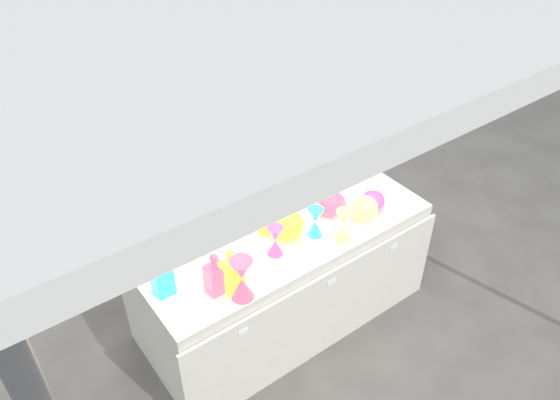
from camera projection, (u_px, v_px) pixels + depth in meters
ground at (280, 311)px, 3.71m from camera, size 80.00×80.00×0.00m
display_table at (281, 272)px, 3.48m from camera, size 1.84×0.83×0.75m
cardboard_box_closed at (50, 174)px, 4.69m from camera, size 0.51×0.37×0.37m
cardboard_box_flat at (116, 147)px, 5.34m from camera, size 0.78×0.60×0.06m
bottle_0 at (119, 231)px, 2.96m from camera, size 0.12×0.12×0.34m
bottle_1 at (129, 226)px, 3.02m from camera, size 0.09×0.09×0.31m
bottle_2 at (165, 205)px, 3.10m from camera, size 0.09×0.09×0.40m
bottle_3 at (164, 216)px, 3.10m from camera, size 0.10×0.10×0.30m
bottle_4 at (136, 255)px, 2.83m from camera, size 0.09×0.09×0.32m
bottle_5 at (128, 241)px, 2.87m from camera, size 0.08×0.08×0.38m
bottle_6 at (138, 234)px, 2.94m from camera, size 0.10×0.10×0.35m
bottle_7 at (224, 212)px, 3.13m from camera, size 0.09×0.09×0.30m
decanter_0 at (231, 270)px, 2.78m from camera, size 0.11×0.11×0.26m
decanter_1 at (215, 273)px, 2.77m from camera, size 0.10×0.10×0.25m
decanter_2 at (162, 275)px, 2.77m from camera, size 0.10×0.10×0.25m
hourglass_0 at (242, 279)px, 2.74m from camera, size 0.14×0.14×0.25m
hourglass_1 at (275, 241)px, 3.02m from camera, size 0.12×0.12×0.19m
hourglass_2 at (344, 226)px, 3.11m from camera, size 0.10×0.10×0.20m
hourglass_3 at (294, 198)px, 3.28m from camera, size 0.15×0.15×0.25m
hourglass_4 at (265, 218)px, 3.17m from camera, size 0.12×0.12×0.20m
hourglass_5 at (315, 222)px, 3.15m from camera, size 0.12×0.12×0.19m
globe_0 at (288, 226)px, 3.14m from camera, size 0.24×0.24×0.15m
globe_1 at (364, 209)px, 3.29m from camera, size 0.19×0.19×0.13m
globe_2 at (332, 205)px, 3.32m from camera, size 0.19×0.19×0.14m
globe_3 at (373, 202)px, 3.35m from camera, size 0.20×0.20×0.12m
lampshade_0 at (245, 198)px, 3.26m from camera, size 0.30×0.30×0.28m
lampshade_1 at (224, 197)px, 3.25m from camera, size 0.29×0.29×0.29m
lampshade_2 at (290, 178)px, 3.44m from camera, size 0.26×0.26×0.25m
lampshade_3 at (291, 181)px, 3.40m from camera, size 0.30×0.30×0.27m
bottle_8 at (315, 166)px, 3.53m from camera, size 0.08×0.08×0.28m
bottle_9 at (333, 141)px, 3.73m from camera, size 0.08×0.08×0.33m
bottle_10 at (364, 148)px, 3.71m from camera, size 0.08×0.08×0.28m
bottle_11 at (376, 152)px, 3.63m from camera, size 0.09×0.09×0.32m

